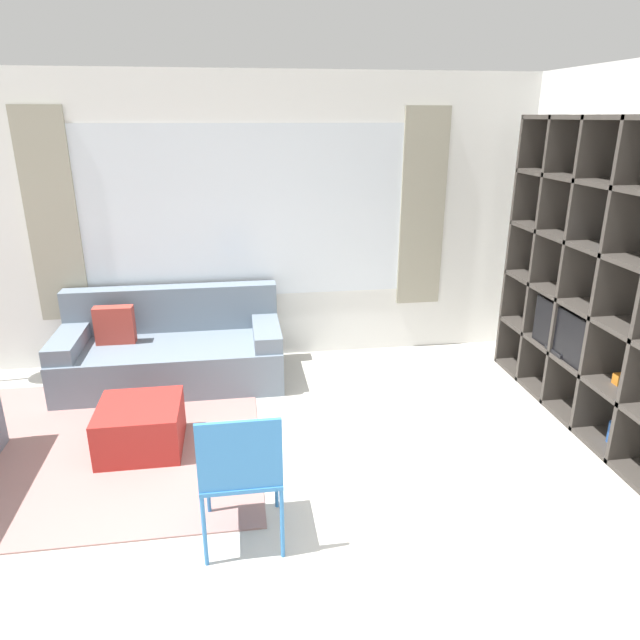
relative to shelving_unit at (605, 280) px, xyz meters
name	(u,v)px	position (x,y,z in m)	size (l,w,h in m)	color
ground_plane	(273,587)	(-2.64, -1.45, -1.14)	(16.00, 16.00, 0.00)	beige
wall_back	(246,223)	(-2.64, 1.66, 0.21)	(6.82, 0.11, 2.70)	white
wall_right	(628,250)	(0.21, 0.09, 0.21)	(0.07, 4.28, 2.70)	white
area_rug	(80,447)	(-3.95, 0.08, -1.14)	(2.63, 2.17, 0.01)	gray
shelving_unit	(605,280)	(0.00, 0.00, 0.00)	(0.41, 2.28, 2.32)	silver
couch_main	(171,351)	(-3.37, 1.18, -0.86)	(1.96, 0.89, 0.81)	slate
ottoman	(141,427)	(-3.49, 0.00, -0.97)	(0.58, 0.58, 0.36)	#A82823
folding_chair	(241,466)	(-2.77, -1.11, -0.63)	(0.44, 0.46, 0.86)	#3375B7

